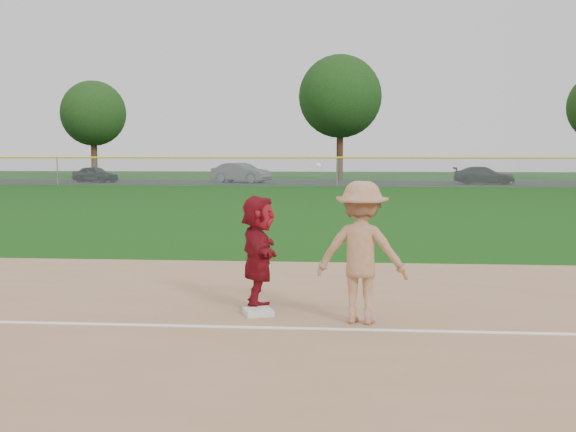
# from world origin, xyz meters

# --- Properties ---
(ground) EXTENTS (160.00, 160.00, 0.00)m
(ground) POSITION_xyz_m (0.00, 0.00, 0.00)
(ground) COLOR #11400C
(ground) RESTS_ON ground
(foul_line) EXTENTS (60.00, 0.10, 0.01)m
(foul_line) POSITION_xyz_m (0.00, -0.80, 0.03)
(foul_line) COLOR white
(foul_line) RESTS_ON infield_dirt
(parking_asphalt) EXTENTS (120.00, 10.00, 0.01)m
(parking_asphalt) POSITION_xyz_m (0.00, 46.00, 0.01)
(parking_asphalt) COLOR black
(parking_asphalt) RESTS_ON ground
(first_base) EXTENTS (0.49, 0.49, 0.09)m
(first_base) POSITION_xyz_m (-0.29, -0.04, 0.06)
(first_base) COLOR silver
(first_base) RESTS_ON infield_dirt
(base_runner) EXTENTS (0.70, 1.61, 1.68)m
(base_runner) POSITION_xyz_m (-0.33, 0.33, 0.86)
(base_runner) COLOR maroon
(base_runner) RESTS_ON infield_dirt
(car_left) EXTENTS (4.01, 2.61, 1.27)m
(car_left) POSITION_xyz_m (-19.20, 45.46, 0.64)
(car_left) COLOR black
(car_left) RESTS_ON parking_asphalt
(car_mid) EXTENTS (4.96, 3.29, 1.54)m
(car_mid) POSITION_xyz_m (-7.61, 45.97, 0.78)
(car_mid) COLOR #5A5D62
(car_mid) RESTS_ON parking_asphalt
(car_right) EXTENTS (4.64, 2.28, 1.30)m
(car_right) POSITION_xyz_m (10.83, 44.78, 0.66)
(car_right) COLOR black
(car_right) RESTS_ON parking_asphalt
(first_base_play) EXTENTS (1.35, 0.93, 2.15)m
(first_base_play) POSITION_xyz_m (1.16, -0.36, 0.98)
(first_base_play) COLOR #949497
(first_base_play) RESTS_ON infield_dirt
(outfield_fence) EXTENTS (110.00, 0.12, 110.00)m
(outfield_fence) POSITION_xyz_m (0.00, 40.00, 1.96)
(outfield_fence) COLOR #999EA0
(outfield_fence) RESTS_ON ground
(tree_1) EXTENTS (5.80, 5.80, 8.75)m
(tree_1) POSITION_xyz_m (-22.00, 53.00, 5.83)
(tree_1) COLOR #3D2316
(tree_1) RESTS_ON ground
(tree_2) EXTENTS (7.00, 7.00, 10.58)m
(tree_2) POSITION_xyz_m (0.00, 51.50, 7.06)
(tree_2) COLOR #362213
(tree_2) RESTS_ON ground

